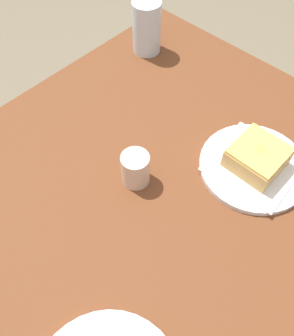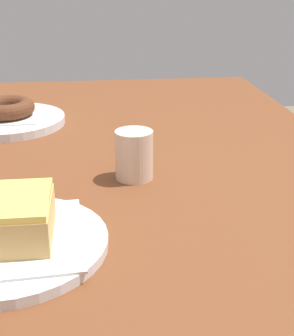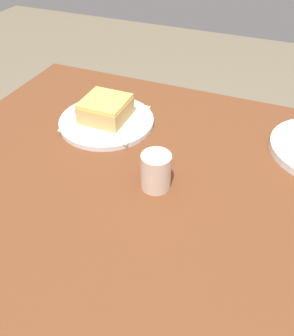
# 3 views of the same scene
# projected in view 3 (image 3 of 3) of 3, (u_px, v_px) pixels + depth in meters

# --- Properties ---
(table) EXTENTS (1.09, 0.71, 0.77)m
(table) POSITION_uv_depth(u_px,v_px,m) (201.00, 241.00, 0.67)
(table) COLOR brown
(table) RESTS_ON ground_plane
(plate_glazed_square) EXTENTS (0.20, 0.20, 0.01)m
(plate_glazed_square) POSITION_uv_depth(u_px,v_px,m) (107.00, 121.00, 0.76)
(plate_glazed_square) COLOR white
(plate_glazed_square) RESTS_ON table
(napkin_glazed_square) EXTENTS (0.16, 0.16, 0.00)m
(napkin_glazed_square) POSITION_uv_depth(u_px,v_px,m) (106.00, 118.00, 0.75)
(napkin_glazed_square) COLOR white
(napkin_glazed_square) RESTS_ON plate_glazed_square
(donut_glazed_square) EXTENTS (0.09, 0.09, 0.04)m
(donut_glazed_square) POSITION_uv_depth(u_px,v_px,m) (106.00, 109.00, 0.74)
(donut_glazed_square) COLOR tan
(donut_glazed_square) RESTS_ON napkin_glazed_square
(sugar_jar) EXTENTS (0.05, 0.05, 0.07)m
(sugar_jar) POSITION_uv_depth(u_px,v_px,m) (156.00, 171.00, 0.59)
(sugar_jar) COLOR beige
(sugar_jar) RESTS_ON table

